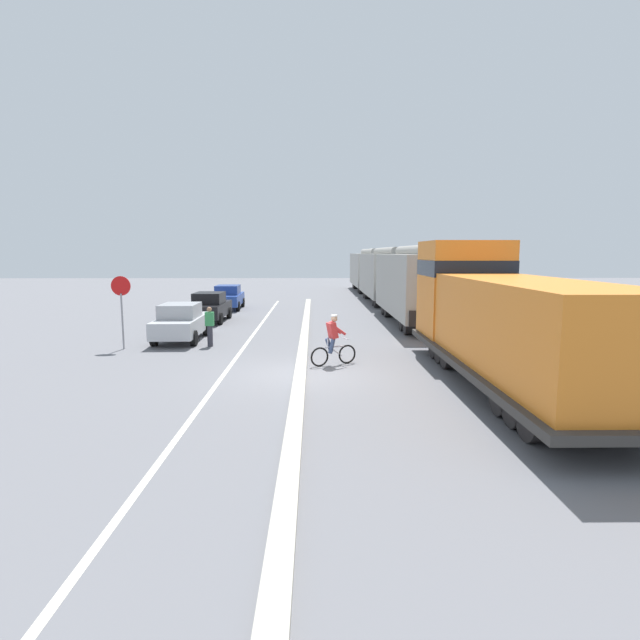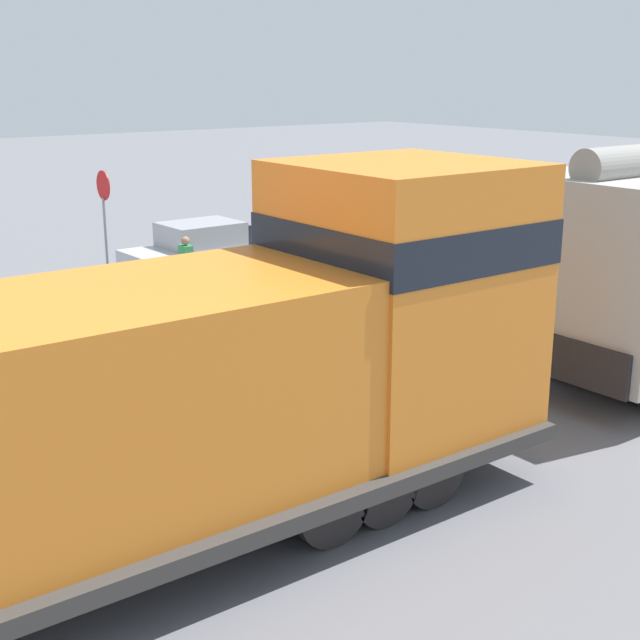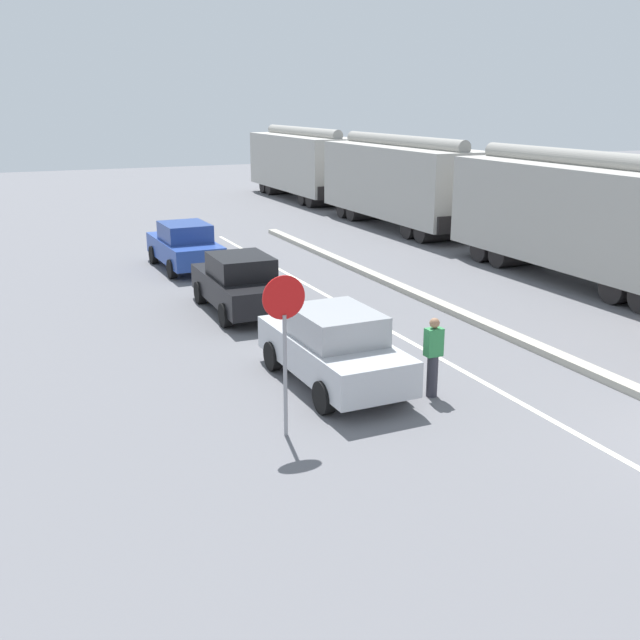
% 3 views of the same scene
% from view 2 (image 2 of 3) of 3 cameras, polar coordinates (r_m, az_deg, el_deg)
% --- Properties ---
extents(ground_plane, '(120.00, 120.00, 0.00)m').
position_cam_2_polar(ground_plane, '(16.00, -16.82, -4.38)').
color(ground_plane, slate).
extents(median_curb, '(0.36, 36.00, 0.16)m').
position_cam_2_polar(median_curb, '(18.73, 0.54, -0.52)').
color(median_curb, '#B2AD9E').
rests_on(median_curb, ground).
extents(lane_stripe, '(0.14, 36.00, 0.01)m').
position_cam_2_polar(lane_stripe, '(20.64, -3.53, 0.76)').
color(lane_stripe, silver).
rests_on(lane_stripe, ground).
extents(locomotive, '(3.10, 11.61, 4.20)m').
position_cam_2_polar(locomotive, '(10.00, -10.22, -5.13)').
color(locomotive, orange).
rests_on(locomotive, ground).
extents(parked_car_silver, '(1.89, 4.23, 1.62)m').
position_cam_2_polar(parked_car_silver, '(22.95, -7.33, 4.27)').
color(parked_car_silver, '#B7BABF').
rests_on(parked_car_silver, ground).
extents(parked_car_black, '(1.88, 4.22, 1.62)m').
position_cam_2_polar(parked_car_black, '(26.44, 4.21, 5.86)').
color(parked_car_black, black).
rests_on(parked_car_black, ground).
extents(parked_car_blue, '(1.91, 4.24, 1.62)m').
position_cam_2_polar(parked_car_blue, '(30.76, 12.83, 6.90)').
color(parked_car_blue, '#28479E').
rests_on(parked_car_blue, ground).
extents(cyclist, '(1.57, 0.80, 1.71)m').
position_cam_2_polar(cyclist, '(15.26, -11.19, -1.74)').
color(cyclist, black).
rests_on(cyclist, ground).
extents(stop_sign, '(0.76, 0.08, 2.88)m').
position_cam_2_polar(stop_sign, '(23.50, -13.65, 7.21)').
color(stop_sign, gray).
rests_on(stop_sign, ground).
extents(pedestrian_by_cars, '(0.34, 0.22, 1.62)m').
position_cam_2_polar(pedestrian_by_cars, '(20.98, -8.54, 3.23)').
color(pedestrian_by_cars, '#33333D').
rests_on(pedestrian_by_cars, ground).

